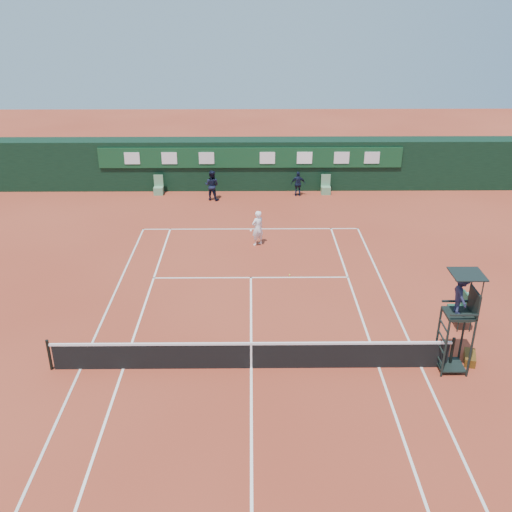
{
  "coord_description": "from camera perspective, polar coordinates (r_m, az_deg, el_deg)",
  "views": [
    {
      "loc": [
        0.01,
        -15.12,
        10.97
      ],
      "look_at": [
        0.21,
        6.0,
        1.2
      ],
      "focal_mm": 40.0,
      "sensor_mm": 36.0,
      "label": 1
    }
  ],
  "objects": [
    {
      "name": "ground",
      "position": [
        18.68,
        -0.48,
        -11.14
      ],
      "size": [
        90.0,
        90.0,
        0.0
      ],
      "primitive_type": "plane",
      "color": "#A63E27",
      "rests_on": "ground"
    },
    {
      "name": "court_lines",
      "position": [
        18.68,
        -0.48,
        -11.12
      ],
      "size": [
        11.05,
        23.85,
        0.01
      ],
      "color": "silver",
      "rests_on": "ground"
    },
    {
      "name": "cooler",
      "position": [
        23.0,
        20.34,
        -4.44
      ],
      "size": [
        0.57,
        0.57,
        0.65
      ],
      "color": "silver",
      "rests_on": "ground"
    },
    {
      "name": "umpire_chair",
      "position": [
        18.4,
        19.79,
        -4.34
      ],
      "size": [
        0.96,
        0.95,
        3.42
      ],
      "color": "black",
      "rests_on": "ground"
    },
    {
      "name": "ball_kid_left",
      "position": [
        33.22,
        -4.44,
        7.06
      ],
      "size": [
        1.02,
        0.9,
        1.76
      ],
      "primitive_type": "imported",
      "rotation": [
        0.0,
        0.0,
        2.82
      ],
      "color": "black",
      "rests_on": "ground"
    },
    {
      "name": "linesman_chair_left",
      "position": [
        34.74,
        -9.71,
        6.61
      ],
      "size": [
        0.55,
        0.5,
        1.15
      ],
      "color": "#5D8F65",
      "rests_on": "ground"
    },
    {
      "name": "back_wall",
      "position": [
        35.16,
        -0.55,
        9.21
      ],
      "size": [
        40.0,
        1.65,
        3.0
      ],
      "color": "black",
      "rests_on": "ground"
    },
    {
      "name": "player_bench",
      "position": [
        21.95,
        20.03,
        -5.03
      ],
      "size": [
        0.56,
        1.2,
        1.1
      ],
      "color": "#1A422E",
      "rests_on": "ground"
    },
    {
      "name": "tennis_ball",
      "position": [
        24.37,
        3.38,
        -1.89
      ],
      "size": [
        0.07,
        0.07,
        0.07
      ],
      "primitive_type": "sphere",
      "color": "#D9EA36",
      "rests_on": "ground"
    },
    {
      "name": "tennis_net",
      "position": [
        18.39,
        -0.49,
        -9.85
      ],
      "size": [
        12.9,
        0.1,
        1.1
      ],
      "color": "black",
      "rests_on": "ground"
    },
    {
      "name": "ball_kid_right",
      "position": [
        33.94,
        4.24,
        7.21
      ],
      "size": [
        0.87,
        0.37,
        1.48
      ],
      "primitive_type": "imported",
      "rotation": [
        0.0,
        0.0,
        3.15
      ],
      "color": "black",
      "rests_on": "ground"
    },
    {
      "name": "player",
      "position": [
        26.96,
        0.16,
        2.8
      ],
      "size": [
        0.75,
        0.7,
        1.72
      ],
      "primitive_type": "imported",
      "rotation": [
        0.0,
        0.0,
        3.77
      ],
      "color": "white",
      "rests_on": "ground"
    },
    {
      "name": "tennis_bag",
      "position": [
        20.14,
        20.59,
        -9.5
      ],
      "size": [
        0.56,
        0.85,
        0.29
      ],
      "primitive_type": "cube",
      "rotation": [
        0.0,
        0.0,
        -0.3
      ],
      "color": "black",
      "rests_on": "ground"
    },
    {
      "name": "linesman_chair_right",
      "position": [
        34.6,
        6.98,
        6.7
      ],
      "size": [
        0.55,
        0.5,
        1.15
      ],
      "color": "#5D8E62",
      "rests_on": "ground"
    }
  ]
}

